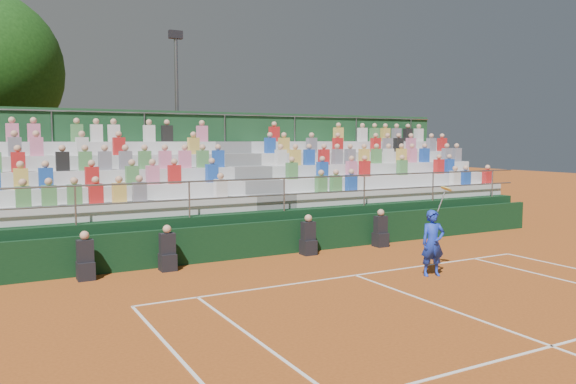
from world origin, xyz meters
TOP-DOWN VIEW (x-y plane):
  - ground at (0.00, 0.00)m, footprint 90.00×90.00m
  - courtside_wall at (0.00, 3.20)m, footprint 20.00×0.15m
  - line_officials at (-1.68, 2.75)m, footprint 9.27×0.40m
  - grandstand at (-0.00, 6.44)m, footprint 20.00×5.20m
  - tennis_player at (1.67, -0.93)m, footprint 0.88×0.56m
  - floodlight_mast at (-0.33, 13.23)m, footprint 0.60×0.25m

SIDE VIEW (x-z plane):
  - ground at x=0.00m, z-range 0.00..0.00m
  - line_officials at x=-1.68m, z-range -0.12..1.07m
  - courtside_wall at x=0.00m, z-range 0.00..1.00m
  - tennis_player at x=1.67m, z-range -0.28..1.94m
  - grandstand at x=0.00m, z-range -1.11..3.29m
  - floodlight_mast at x=-0.33m, z-range 0.67..8.82m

